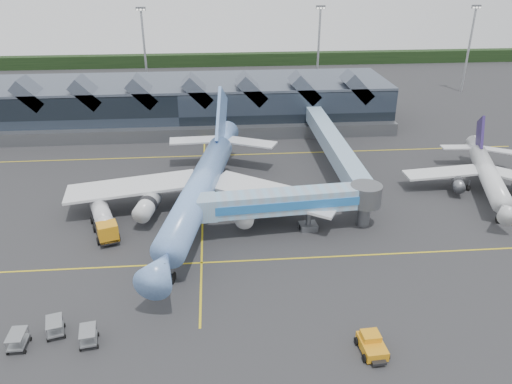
{
  "coord_description": "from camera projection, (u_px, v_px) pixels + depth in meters",
  "views": [
    {
      "loc": [
        2.36,
        -60.11,
        34.78
      ],
      "look_at": [
        7.56,
        1.22,
        5.0
      ],
      "focal_mm": 35.0,
      "sensor_mm": 36.0,
      "label": 1
    }
  ],
  "objects": [
    {
      "name": "ground",
      "position": [
        202.0,
        230.0,
        68.89
      ],
      "size": [
        260.0,
        260.0,
        0.0
      ],
      "primitive_type": "plane",
      "color": "#252527",
      "rests_on": "ground"
    },
    {
      "name": "taxi_stripes",
      "position": [
        203.0,
        198.0,
        77.86
      ],
      "size": [
        120.0,
        60.0,
        0.01
      ],
      "color": "gold",
      "rests_on": "ground"
    },
    {
      "name": "tree_line_far",
      "position": [
        206.0,
        60.0,
        166.68
      ],
      "size": [
        260.0,
        4.0,
        4.0
      ],
      "primitive_type": "cube",
      "color": "black",
      "rests_on": "ground"
    },
    {
      "name": "terminal",
      "position": [
        181.0,
        103.0,
        108.85
      ],
      "size": [
        90.0,
        22.25,
        12.52
      ],
      "color": "black",
      "rests_on": "ground"
    },
    {
      "name": "light_masts",
      "position": [
        290.0,
        53.0,
        121.37
      ],
      "size": [
        132.4,
        42.56,
        22.45
      ],
      "color": "#989BA1",
      "rests_on": "ground"
    },
    {
      "name": "main_airliner",
      "position": [
        202.0,
        185.0,
        71.77
      ],
      "size": [
        39.97,
        46.6,
        15.05
      ],
      "rotation": [
        0.0,
        0.0,
        -0.2
      ],
      "color": "#6187C5",
      "rests_on": "ground"
    },
    {
      "name": "regional_jet",
      "position": [
        488.0,
        173.0,
        78.84
      ],
      "size": [
        24.92,
        27.89,
        9.77
      ],
      "rotation": [
        0.0,
        0.0,
        -0.31
      ],
      "color": "silver",
      "rests_on": "ground"
    },
    {
      "name": "jet_bridge",
      "position": [
        302.0,
        201.0,
        67.07
      ],
      "size": [
        25.37,
        5.72,
        6.24
      ],
      "rotation": [
        0.0,
        0.0,
        0.08
      ],
      "color": "#7CACCF",
      "rests_on": "ground"
    },
    {
      "name": "fuel_truck",
      "position": [
        103.0,
        219.0,
        68.03
      ],
      "size": [
        5.42,
        9.98,
        3.37
      ],
      "rotation": [
        0.0,
        0.0,
        0.34
      ],
      "color": "black",
      "rests_on": "ground"
    },
    {
      "name": "pushback_tug",
      "position": [
        372.0,
        345.0,
        47.77
      ],
      "size": [
        2.69,
        4.05,
        1.73
      ],
      "rotation": [
        0.0,
        0.0,
        0.06
      ],
      "color": "orange",
      "rests_on": "ground"
    },
    {
      "name": "baggage_carts",
      "position": [
        54.0,
        334.0,
        48.89
      ],
      "size": [
        8.44,
        4.32,
        1.69
      ],
      "rotation": [
        0.0,
        0.0,
        0.17
      ],
      "color": "gray",
      "rests_on": "ground"
    }
  ]
}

